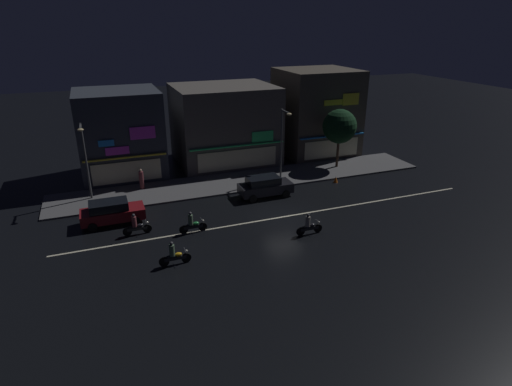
{
  "coord_description": "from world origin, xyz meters",
  "views": [
    {
      "loc": [
        -11.87,
        -25.33,
        13.26
      ],
      "look_at": [
        -1.3,
        2.27,
        1.2
      ],
      "focal_mm": 29.75,
      "sensor_mm": 36.0,
      "label": 1
    }
  ],
  "objects": [
    {
      "name": "motorcycle_opposite_lane",
      "position": [
        -10.3,
        1.04,
        0.63
      ],
      "size": [
        1.9,
        0.6,
        1.52
      ],
      "rotation": [
        0.0,
        0.0,
        -0.07
      ],
      "color": "black",
      "rests_on": "ground"
    },
    {
      "name": "motorcycle_lead",
      "position": [
        -6.75,
        -0.01,
        0.63
      ],
      "size": [
        1.9,
        0.6,
        1.52
      ],
      "rotation": [
        0.0,
        0.0,
        3.1
      ],
      "color": "black",
      "rests_on": "ground"
    },
    {
      "name": "storefront_center_block",
      "position": [
        0.0,
        14.43,
        3.74
      ],
      "size": [
        9.5,
        8.22,
        7.48
      ],
      "color": "#56514C",
      "rests_on": "ground"
    },
    {
      "name": "motorcycle_trailing_far",
      "position": [
        0.43,
        -3.03,
        0.63
      ],
      "size": [
        1.9,
        0.6,
        1.52
      ],
      "rotation": [
        0.0,
        0.0,
        3.26
      ],
      "color": "black",
      "rests_on": "ground"
    },
    {
      "name": "parked_car_trailing",
      "position": [
        -11.67,
        3.37,
        0.87
      ],
      "size": [
        4.3,
        1.98,
        1.67
      ],
      "rotation": [
        0.0,
        0.0,
        3.14
      ],
      "color": "maroon",
      "rests_on": "ground"
    },
    {
      "name": "storefront_left_block",
      "position": [
        9.95,
        13.98,
        4.33
      ],
      "size": [
        7.51,
        7.33,
        8.68
      ],
      "color": "#4C443A",
      "rests_on": "ground"
    },
    {
      "name": "street_tree",
      "position": [
        9.37,
        8.29,
        4.07
      ],
      "size": [
        3.2,
        3.2,
        5.54
      ],
      "color": "#473323",
      "rests_on": "sidewalk_far"
    },
    {
      "name": "storefront_right_block",
      "position": [
        -9.95,
        13.77,
        3.83
      ],
      "size": [
        7.14,
        6.92,
        7.67
      ],
      "color": "#2D333D",
      "rests_on": "ground"
    },
    {
      "name": "streetlamp_west",
      "position": [
        -12.97,
        8.19,
        3.77
      ],
      "size": [
        0.44,
        1.64,
        6.02
      ],
      "color": "#47494C",
      "rests_on": "sidewalk_far"
    },
    {
      "name": "ground_plane",
      "position": [
        0.0,
        0.0,
        0.0
      ],
      "size": [
        140.0,
        140.0,
        0.0
      ],
      "primitive_type": "plane",
      "color": "black"
    },
    {
      "name": "lane_divider_stripe",
      "position": [
        0.0,
        0.0,
        0.01
      ],
      "size": [
        31.5,
        0.16,
        0.01
      ],
      "primitive_type": "cube",
      "color": "beige",
      "rests_on": "ground"
    },
    {
      "name": "pedestrian_on_sidewalk",
      "position": [
        -8.94,
        9.06,
        0.93
      ],
      "size": [
        0.38,
        0.38,
        1.72
      ],
      "rotation": [
        0.0,
        0.0,
        3.42
      ],
      "color": "brown",
      "rests_on": "sidewalk_far"
    },
    {
      "name": "sidewalk_far",
      "position": [
        0.0,
        7.94,
        0.07
      ],
      "size": [
        33.16,
        4.91,
        0.14
      ],
      "primitive_type": "cube",
      "color": "#4C4C4F",
      "rests_on": "ground"
    },
    {
      "name": "traffic_cone",
      "position": [
        7.21,
        4.84,
        0.28
      ],
      "size": [
        0.36,
        0.36,
        0.55
      ],
      "primitive_type": "cone",
      "color": "orange",
      "rests_on": "ground"
    },
    {
      "name": "motorcycle_following",
      "position": [
        -8.66,
        -3.62,
        0.63
      ],
      "size": [
        1.9,
        0.6,
        1.52
      ],
      "rotation": [
        0.0,
        0.0,
        3.14
      ],
      "color": "black",
      "rests_on": "ground"
    },
    {
      "name": "parked_car_near_kerb",
      "position": [
        0.19,
        4.16,
        0.87
      ],
      "size": [
        4.3,
        1.98,
        1.67
      ],
      "color": "black",
      "rests_on": "ground"
    },
    {
      "name": "streetlamp_mid",
      "position": [
        2.88,
        6.84,
        3.88
      ],
      "size": [
        0.44,
        1.64,
        6.24
      ],
      "color": "#47494C",
      "rests_on": "sidewalk_far"
    }
  ]
}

